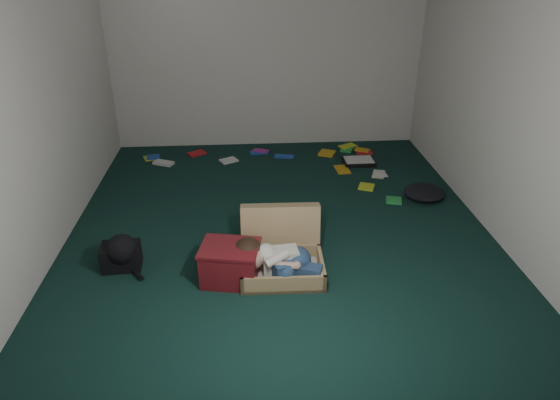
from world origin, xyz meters
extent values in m
plane|color=black|center=(0.00, 0.00, 0.00)|extent=(4.50, 4.50, 0.00)
plane|color=white|center=(0.00, 2.25, 1.30)|extent=(4.50, 0.00, 4.50)
plane|color=white|center=(0.00, -2.25, 1.30)|extent=(4.50, 0.00, 4.50)
plane|color=white|center=(-2.00, 0.00, 1.30)|extent=(0.00, 4.50, 4.50)
plane|color=white|center=(2.00, 0.00, 1.30)|extent=(0.00, 4.50, 4.50)
cube|color=tan|center=(-0.03, -0.86, 0.08)|extent=(0.69, 0.50, 0.16)
cube|color=beige|center=(-0.03, -0.86, 0.04)|extent=(0.63, 0.44, 0.02)
cube|color=tan|center=(-0.02, -0.54, 0.24)|extent=(0.68, 0.22, 0.50)
cube|color=silver|center=(-0.05, -0.87, 0.17)|extent=(0.31, 0.20, 0.21)
sphere|color=tan|center=(-0.27, -0.90, 0.22)|extent=(0.18, 0.18, 0.18)
ellipsoid|color=black|center=(-0.31, -0.84, 0.26)|extent=(0.24, 0.26, 0.21)
ellipsoid|color=navy|center=(0.09, -0.87, 0.17)|extent=(0.22, 0.26, 0.21)
cube|color=navy|center=(0.01, -0.97, 0.16)|extent=(0.28, 0.21, 0.14)
cube|color=navy|center=(0.16, -0.99, 0.13)|extent=(0.26, 0.19, 0.11)
sphere|color=white|center=(0.25, -0.96, 0.11)|extent=(0.11, 0.11, 0.11)
sphere|color=white|center=(0.25, -1.03, 0.10)|extent=(0.10, 0.10, 0.10)
cylinder|color=tan|center=(-0.01, -1.00, 0.21)|extent=(0.18, 0.06, 0.06)
cube|color=#5C1218|center=(-0.45, -0.87, 0.15)|extent=(0.50, 0.42, 0.30)
cube|color=#5C1218|center=(-0.45, -0.87, 0.31)|extent=(0.52, 0.44, 0.02)
cube|color=black|center=(1.11, 1.47, 0.02)|extent=(0.39, 0.30, 0.05)
cube|color=white|center=(1.11, 1.47, 0.05)|extent=(0.35, 0.26, 0.01)
cube|color=#CBDD27|center=(-1.52, 1.82, 0.01)|extent=(0.20, 0.15, 0.02)
cube|color=red|center=(-0.95, 1.91, 0.01)|extent=(0.25, 0.24, 0.02)
cube|color=white|center=(-0.53, 1.65, 0.01)|extent=(0.20, 0.24, 0.02)
cube|color=#1F46A9|center=(0.18, 1.74, 0.01)|extent=(0.21, 0.24, 0.02)
cube|color=gold|center=(0.76, 1.80, 0.01)|extent=(0.25, 0.23, 0.02)
cube|color=green|center=(1.06, 1.95, 0.01)|extent=(0.21, 0.17, 0.02)
cube|color=#A62993|center=(1.08, 1.53, 0.01)|extent=(0.25, 0.25, 0.02)
cube|color=#E9E7C0|center=(1.27, 1.10, 0.01)|extent=(0.19, 0.23, 0.02)
cube|color=#CBDD27|center=(1.05, 0.76, 0.01)|extent=(0.22, 0.25, 0.02)
cube|color=red|center=(1.25, 1.80, 0.01)|extent=(0.25, 0.23, 0.02)
cube|color=white|center=(-1.34, 1.61, 0.01)|extent=(0.22, 0.18, 0.02)
cube|color=#1F46A9|center=(-0.13, 1.91, 0.01)|extent=(0.25, 0.25, 0.02)
cube|color=gold|center=(0.87, 1.28, 0.01)|extent=(0.17, 0.22, 0.02)
cube|color=green|center=(1.26, 0.41, 0.01)|extent=(0.23, 0.25, 0.02)
camera|label=1|loc=(-0.29, -4.24, 2.46)|focal=32.00mm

